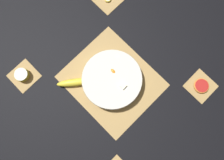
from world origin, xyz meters
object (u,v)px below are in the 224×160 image
at_px(whole_banana, 75,82).
at_px(apple_half, 22,75).
at_px(fruit_salad_bowl, 112,80).
at_px(grapefruit_slice, 201,86).

bearing_deg(whole_banana, apple_half, -142.77).
height_order(whole_banana, apple_half, apple_half).
xyz_separation_m(fruit_salad_bowl, grapefruit_slice, (0.34, 0.30, -0.03)).
bearing_deg(apple_half, fruit_salad_bowl, 41.86).
bearing_deg(apple_half, whole_banana, 37.23).
bearing_deg(fruit_salad_bowl, whole_banana, -131.45).
xyz_separation_m(fruit_salad_bowl, whole_banana, (-0.12, -0.14, -0.02)).
xyz_separation_m(whole_banana, grapefruit_slice, (0.46, 0.45, -0.01)).
relative_size(whole_banana, apple_half, 2.30).
height_order(fruit_salad_bowl, apple_half, fruit_salad_bowl).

